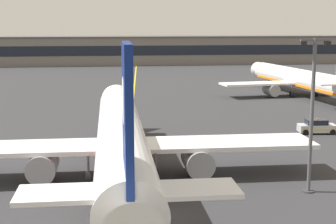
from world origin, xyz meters
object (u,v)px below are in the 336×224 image
(service_car_nearest, at_px, (317,127))
(safety_cone_by_nose_gear, at_px, (116,134))
(apron_lamp_post, at_px, (312,113))
(airliner_foreground, at_px, (121,139))
(airliner_background, at_px, (300,79))

(service_car_nearest, height_order, safety_cone_by_nose_gear, service_car_nearest)
(apron_lamp_post, distance_m, safety_cone_by_nose_gear, 25.88)
(apron_lamp_post, bearing_deg, service_car_nearest, 65.57)
(airliner_foreground, height_order, service_car_nearest, airliner_foreground)
(airliner_foreground, xyz_separation_m, service_car_nearest, (22.91, 15.08, -2.60))
(apron_lamp_post, xyz_separation_m, safety_cone_by_nose_gear, (-13.78, 21.13, -5.78))
(airliner_foreground, distance_m, apron_lamp_post, 14.92)
(airliner_background, relative_size, safety_cone_by_nose_gear, 64.92)
(airliner_foreground, relative_size, airliner_background, 1.16)
(airliner_background, bearing_deg, service_car_nearest, -107.53)
(airliner_background, xyz_separation_m, apron_lamp_post, (-18.50, -49.83, 3.13))
(apron_lamp_post, bearing_deg, airliner_background, 69.63)
(airliner_background, height_order, safety_cone_by_nose_gear, airliner_background)
(airliner_foreground, bearing_deg, apron_lamp_post, -19.48)
(airliner_background, distance_m, service_car_nearest, 31.37)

